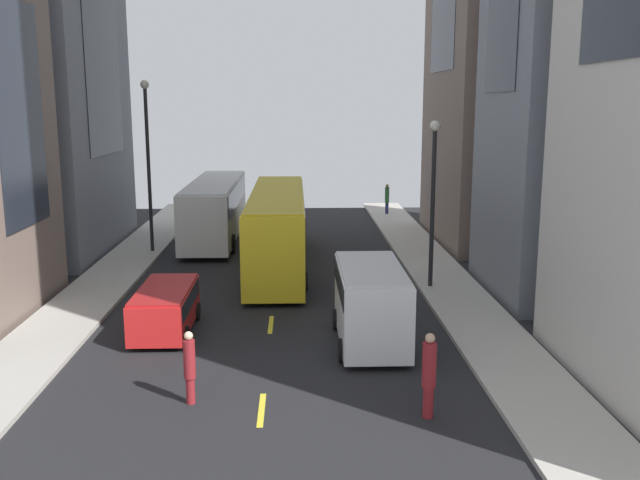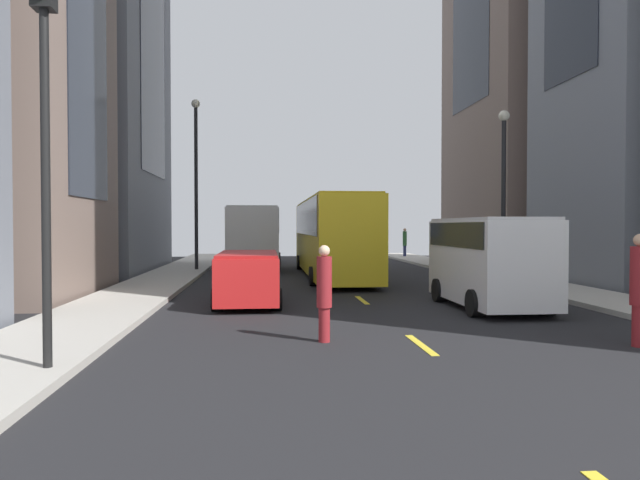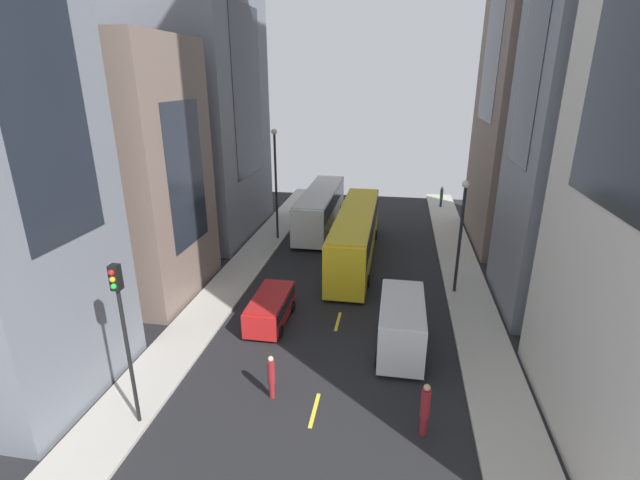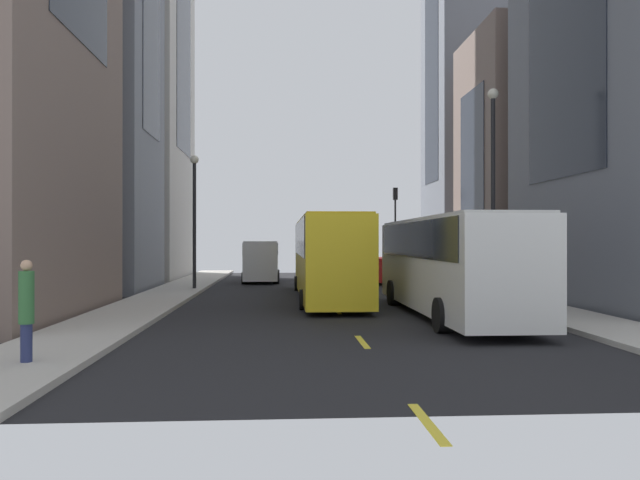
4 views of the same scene
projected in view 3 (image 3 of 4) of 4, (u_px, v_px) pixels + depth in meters
The scene contains 21 objects.
ground_plane at pixel (351, 270), 30.92m from camera, with size 41.35×41.35×0.00m, color black.
sidewalk_west at pixel (248, 262), 32.06m from camera, with size 2.64×44.00×0.15m, color #B2ADA3.
sidewalk_east at pixel (463, 277), 29.72m from camera, with size 2.64×44.00×0.15m, color #B2ADA3.
lane_stripe_1 at pixel (315, 410), 17.94m from camera, with size 0.16×2.00×0.01m, color yellow.
lane_stripe_2 at pixel (338, 321), 24.43m from camera, with size 0.16×2.00×0.01m, color yellow.
lane_stripe_3 at pixel (351, 270), 30.92m from camera, with size 0.16×2.00×0.01m, color yellow.
lane_stripe_4 at pixel (360, 236), 37.40m from camera, with size 0.16×2.00×0.01m, color yellow.
lane_stripe_5 at pixel (367, 213), 43.89m from camera, with size 0.16×2.00×0.01m, color yellow.
lane_stripe_6 at pixel (371, 195), 50.38m from camera, with size 0.16×2.00×0.01m, color yellow.
building_west_1 at pixel (115, 173), 25.84m from camera, with size 8.76×7.71×14.54m.
building_west_2 at pixel (194, 93), 35.09m from camera, with size 8.67×11.70×22.46m.
city_bus_white at pixel (320, 205), 38.98m from camera, with size 2.81×12.21×3.35m.
streetcar_yellow at pixel (356, 231), 32.09m from camera, with size 2.70×14.23×3.59m.
delivery_van_white at pixel (402, 322), 21.44m from camera, with size 2.25×5.02×2.58m.
car_red_0 at pixel (270, 307), 24.08m from camera, with size 1.94×4.27×1.56m.
pedestrian_waiting_curb at pixel (425, 408), 16.36m from camera, with size 0.35×0.35×2.20m.
pedestrian_crossing_mid at pixel (441, 196), 44.99m from camera, with size 0.30×0.30×2.05m.
pedestrian_crossing_near at pixel (271, 376), 18.33m from camera, with size 0.31×0.31×1.96m.
traffic_light_near_corner at pixel (122, 318), 15.69m from camera, with size 0.32×0.44×6.41m.
streetlamp_near at pixel (461, 225), 26.15m from camera, with size 0.44×0.44×6.85m.
streetlamp_far at pixel (276, 175), 34.87m from camera, with size 0.44×0.44×8.64m.
Camera 3 is at (2.68, -28.32, 12.47)m, focal length 25.43 mm.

